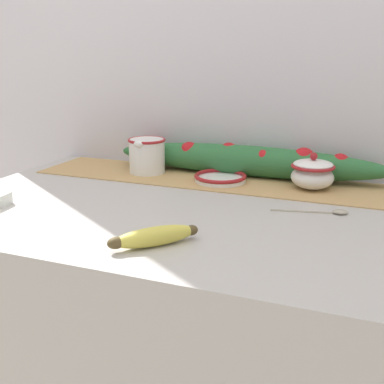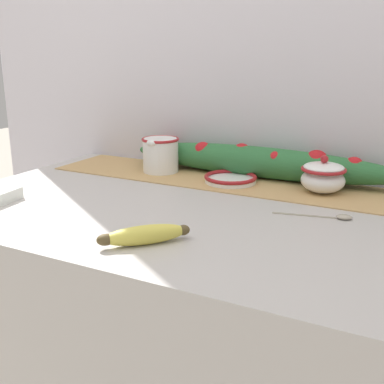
{
  "view_description": "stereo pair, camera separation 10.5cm",
  "coord_description": "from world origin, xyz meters",
  "views": [
    {
      "loc": [
        0.35,
        -0.98,
        1.22
      ],
      "look_at": [
        -0.02,
        -0.05,
        0.92
      ],
      "focal_mm": 45.0,
      "sensor_mm": 36.0,
      "label": 1
    },
    {
      "loc": [
        0.44,
        -0.94,
        1.22
      ],
      "look_at": [
        -0.02,
        -0.05,
        0.92
      ],
      "focal_mm": 45.0,
      "sensor_mm": 36.0,
      "label": 2
    }
  ],
  "objects": [
    {
      "name": "sugar_bowl",
      "position": [
        0.2,
        0.25,
        0.92
      ],
      "size": [
        0.11,
        0.11,
        0.1
      ],
      "color": "white",
      "rests_on": "countertop"
    },
    {
      "name": "table_runner",
      "position": [
        0.0,
        0.25,
        0.87
      ],
      "size": [
        1.17,
        0.23,
        0.0
      ],
      "primitive_type": "cube",
      "color": "tan",
      "rests_on": "countertop"
    },
    {
      "name": "spoon",
      "position": [
        0.27,
        0.07,
        0.88
      ],
      "size": [
        0.17,
        0.05,
        0.01
      ],
      "rotation": [
        0.0,
        0.0,
        0.21
      ],
      "color": "#A89E89",
      "rests_on": "countertop"
    },
    {
      "name": "cream_pitcher",
      "position": [
        -0.28,
        0.25,
        0.93
      ],
      "size": [
        0.11,
        0.13,
        0.1
      ],
      "color": "white",
      "rests_on": "countertop"
    },
    {
      "name": "countertop",
      "position": [
        0.0,
        0.0,
        0.44
      ],
      "size": [
        1.27,
        0.74,
        0.87
      ],
      "primitive_type": "cube",
      "color": "#B7B2AD",
      "rests_on": "ground_plane"
    },
    {
      "name": "banana",
      "position": [
        -0.02,
        -0.24,
        0.89
      ],
      "size": [
        0.14,
        0.14,
        0.04
      ],
      "rotation": [
        0.0,
        0.0,
        0.82
      ],
      "color": "#DBCC4C",
      "rests_on": "countertop"
    },
    {
      "name": "poinsettia_garland",
      "position": [
        -0.0,
        0.32,
        0.92
      ],
      "size": [
        0.8,
        0.09,
        0.09
      ],
      "color": "#2D6B38",
      "rests_on": "countertop"
    },
    {
      "name": "small_dish",
      "position": [
        -0.05,
        0.23,
        0.89
      ],
      "size": [
        0.14,
        0.14,
        0.02
      ],
      "color": "white",
      "rests_on": "countertop"
    },
    {
      "name": "back_wall",
      "position": [
        0.0,
        0.39,
        1.2
      ],
      "size": [
        2.07,
        0.04,
        2.4
      ],
      "primitive_type": "cube",
      "color": "silver",
      "rests_on": "ground_plane"
    }
  ]
}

